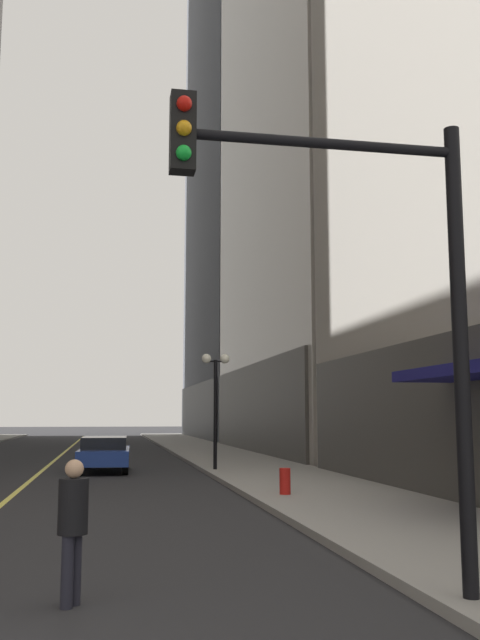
{
  "coord_description": "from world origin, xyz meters",
  "views": [
    {
      "loc": [
        2.47,
        -4.69,
        2.12
      ],
      "look_at": [
        9.4,
        32.53,
        7.29
      ],
      "focal_mm": 39.37,
      "sensor_mm": 36.0,
      "label": 1
    }
  ],
  "objects_px": {
    "fire_hydrant_right": "(285,484)",
    "street_lamp_right_mid": "(216,385)",
    "traffic_light_near_right": "(372,270)",
    "car_blue": "(105,452)",
    "pedestrian_in_black_coat": "(73,520)"
  },
  "relations": [
    {
      "from": "car_blue",
      "to": "street_lamp_right_mid",
      "type": "bearing_deg",
      "value": -20.69
    },
    {
      "from": "traffic_light_near_right",
      "to": "fire_hydrant_right",
      "type": "relative_size",
      "value": 7.06
    },
    {
      "from": "pedestrian_in_black_coat",
      "to": "fire_hydrant_right",
      "type": "xyz_separation_m",
      "value": [
        4.8,
        9.18,
        -0.54
      ]
    },
    {
      "from": "car_blue",
      "to": "traffic_light_near_right",
      "type": "height_order",
      "value": "traffic_light_near_right"
    },
    {
      "from": "pedestrian_in_black_coat",
      "to": "car_blue",
      "type": "bearing_deg",
      "value": 89.23
    },
    {
      "from": "car_blue",
      "to": "street_lamp_right_mid",
      "type": "relative_size",
      "value": 1.09
    },
    {
      "from": "car_blue",
      "to": "traffic_light_near_right",
      "type": "relative_size",
      "value": 0.86
    },
    {
      "from": "fire_hydrant_right",
      "to": "street_lamp_right_mid",
      "type": "bearing_deg",
      "value": 93.34
    },
    {
      "from": "pedestrian_in_black_coat",
      "to": "fire_hydrant_right",
      "type": "relative_size",
      "value": 2.02
    },
    {
      "from": "car_blue",
      "to": "traffic_light_near_right",
      "type": "xyz_separation_m",
      "value": [
        2.99,
        -20.31,
        3.02
      ]
    },
    {
      "from": "car_blue",
      "to": "fire_hydrant_right",
      "type": "height_order",
      "value": "car_blue"
    },
    {
      "from": "traffic_light_near_right",
      "to": "car_blue",
      "type": "bearing_deg",
      "value": 98.37
    },
    {
      "from": "car_blue",
      "to": "street_lamp_right_mid",
      "type": "distance_m",
      "value": 5.01
    },
    {
      "from": "traffic_light_near_right",
      "to": "fire_hydrant_right",
      "type": "xyz_separation_m",
      "value": [
        1.55,
        10.22,
        -3.34
      ]
    },
    {
      "from": "car_blue",
      "to": "pedestrian_in_black_coat",
      "type": "xyz_separation_m",
      "value": [
        -0.26,
        -19.27,
        0.22
      ]
    }
  ]
}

